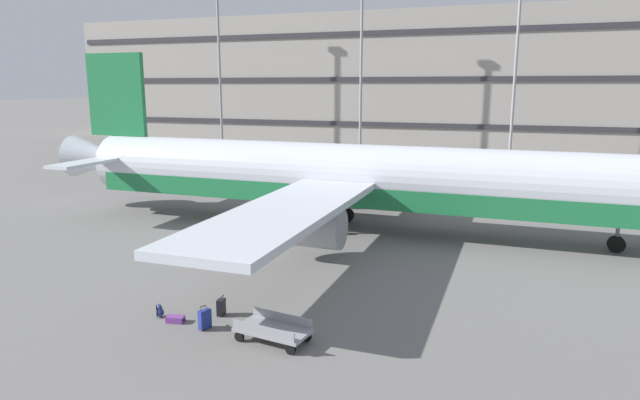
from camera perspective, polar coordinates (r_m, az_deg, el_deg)
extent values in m
plane|color=slate|center=(36.16, 0.30, -2.39)|extent=(600.00, 600.00, 0.00)
cube|color=gray|center=(88.61, 12.40, 11.99)|extent=(120.69, 15.44, 19.41)
cube|color=#2D2D33|center=(81.05, 11.47, 7.50)|extent=(119.48, 0.24, 0.70)
cube|color=#2D2D33|center=(80.87, 11.66, 12.07)|extent=(119.48, 0.24, 0.70)
cube|color=#2D2D33|center=(81.20, 11.85, 16.64)|extent=(119.48, 0.24, 0.70)
cylinder|color=silver|center=(33.93, 4.44, 2.52)|extent=(37.13, 3.89, 3.80)
cube|color=#1E723F|center=(34.11, 4.42, 0.79)|extent=(35.65, 3.81, 1.21)
cone|color=silver|center=(43.54, -21.74, 4.12)|extent=(4.56, 3.05, 3.04)
cube|color=#1E723F|center=(41.99, -20.20, 10.10)|extent=(4.56, 0.37, 5.69)
cube|color=silver|center=(44.85, -16.48, 4.91)|extent=(1.81, 5.70, 0.20)
cube|color=silver|center=(39.31, -22.66, 3.61)|extent=(1.81, 5.70, 0.20)
cube|color=silver|center=(43.51, 6.58, 4.11)|extent=(4.44, 15.60, 0.36)
cube|color=silver|center=(25.31, -3.63, -1.27)|extent=(4.44, 15.60, 0.36)
cylinder|color=#9E9EA3|center=(40.90, 6.30, 1.74)|extent=(2.72, 2.09, 2.09)
cylinder|color=#9E9EA3|center=(27.98, -0.37, -2.82)|extent=(2.72, 2.09, 2.09)
cylinder|color=black|center=(33.78, 28.15, -4.03)|extent=(0.90, 0.35, 0.90)
cylinder|color=slate|center=(33.60, 28.27, -2.79)|extent=(0.20, 0.20, 1.51)
cylinder|color=black|center=(36.43, 2.79, -1.57)|extent=(0.90, 0.35, 0.90)
cylinder|color=slate|center=(36.26, 2.81, -0.41)|extent=(0.20, 0.20, 1.51)
cylinder|color=black|center=(33.44, 1.17, -2.76)|extent=(0.90, 0.35, 0.90)
cylinder|color=slate|center=(33.26, 1.17, -1.50)|extent=(0.20, 0.20, 1.51)
cylinder|color=gray|center=(84.75, -10.29, 13.58)|extent=(0.36, 0.36, 23.80)
cylinder|color=gray|center=(76.40, 4.24, 13.13)|extent=(0.36, 0.36, 21.58)
cylinder|color=gray|center=(73.65, 19.49, 13.21)|extent=(0.36, 0.36, 23.24)
cube|color=#72388C|center=(22.13, -14.63, -11.76)|extent=(0.70, 0.48, 0.24)
cube|color=black|center=(22.00, -13.79, -11.87)|extent=(0.06, 0.19, 0.02)
cube|color=navy|center=(21.20, -11.76, -11.87)|extent=(0.38, 0.51, 0.70)
cylinder|color=#333338|center=(21.16, -11.63, -10.71)|extent=(0.02, 0.02, 0.12)
cylinder|color=#333338|center=(21.02, -12.20, -10.88)|extent=(0.02, 0.02, 0.12)
cube|color=black|center=(21.07, -11.92, -10.64)|extent=(0.12, 0.25, 0.02)
cylinder|color=black|center=(21.38, -11.16, -12.73)|extent=(0.05, 0.04, 0.05)
cylinder|color=black|center=(21.18, -11.98, -13.01)|extent=(0.05, 0.04, 0.05)
cylinder|color=black|center=(21.51, -11.46, -12.59)|extent=(0.05, 0.04, 0.05)
cylinder|color=black|center=(21.32, -12.27, -12.86)|extent=(0.05, 0.04, 0.05)
cube|color=black|center=(22.27, -10.12, -10.75)|extent=(0.30, 0.42, 0.61)
cylinder|color=#333338|center=(22.01, -10.08, -9.96)|extent=(0.02, 0.02, 0.15)
cylinder|color=#333338|center=(22.19, -9.87, -9.77)|extent=(0.02, 0.02, 0.15)
cube|color=black|center=(22.07, -9.98, -9.69)|extent=(0.05, 0.22, 0.02)
cylinder|color=black|center=(22.30, -10.49, -11.66)|extent=(0.05, 0.03, 0.05)
cylinder|color=black|center=(22.56, -10.18, -11.36)|extent=(0.05, 0.03, 0.05)
cylinder|color=black|center=(22.23, -10.00, -11.72)|extent=(0.05, 0.03, 0.05)
cylinder|color=black|center=(22.49, -9.70, -11.41)|extent=(0.05, 0.03, 0.05)
ellipsoid|color=navy|center=(22.69, -16.15, -10.88)|extent=(0.42, 0.43, 0.52)
ellipsoid|color=navy|center=(22.73, -15.88, -11.03)|extent=(0.25, 0.26, 0.23)
torus|color=black|center=(22.59, -16.28, -10.26)|extent=(0.06, 0.07, 0.08)
cube|color=black|center=(22.77, -16.45, -10.81)|extent=(0.04, 0.04, 0.44)
cube|color=black|center=(22.59, -16.39, -11.00)|extent=(0.04, 0.04, 0.44)
cube|color=gray|center=(19.93, -4.86, -13.17)|extent=(2.76, 1.65, 0.12)
cylinder|color=#4C4C51|center=(20.89, -8.77, -12.78)|extent=(0.70, 0.15, 0.05)
cube|color=gray|center=(19.38, -5.88, -13.30)|extent=(2.45, 0.39, 0.40)
cube|color=gray|center=(20.32, -3.92, -12.03)|extent=(2.45, 0.39, 0.40)
cylinder|color=black|center=(20.16, -8.29, -13.71)|extent=(0.37, 0.15, 0.36)
cylinder|color=black|center=(20.97, -6.48, -12.62)|extent=(0.37, 0.15, 0.36)
cylinder|color=black|center=(19.11, -3.05, -15.08)|extent=(0.37, 0.15, 0.36)
cylinder|color=black|center=(19.97, -1.38, -13.84)|extent=(0.37, 0.15, 0.36)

